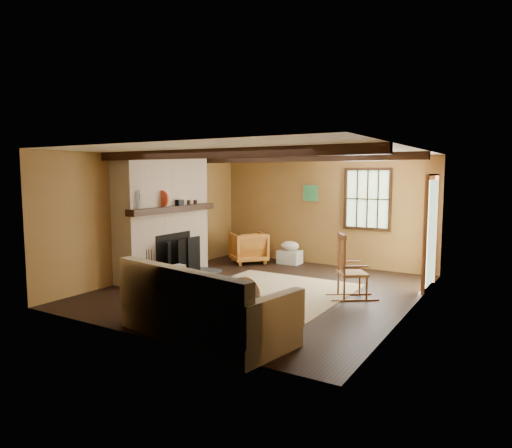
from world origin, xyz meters
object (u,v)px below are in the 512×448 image
Objects in this scene: armchair at (248,247)px; fireplace at (164,221)px; rocking_chair at (350,271)px; sofa at (203,311)px; laundry_basket at (290,257)px.

fireplace is at bearing 22.00° from armchair.
fireplace is at bearing 58.92° from rocking_chair.
sofa reaches higher than armchair.
fireplace is 3.10× the size of armchair.
sofa is at bearing 66.32° from armchair.
fireplace is 0.99× the size of sofa.
rocking_chair is 0.44× the size of sofa.
armchair is (0.70, 2.02, -0.75)m from fireplace.
laundry_basket is (-1.20, 4.76, -0.18)m from sofa.
rocking_chair is at bearing 80.42° from sofa.
rocking_chair is 2.15× the size of laundry_basket.
fireplace is 4.80× the size of laundry_basket.
rocking_chair reaches higher than laundry_basket.
rocking_chair is at bearing 101.37° from armchair.
armchair is at bearing -156.19° from laundry_basket.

